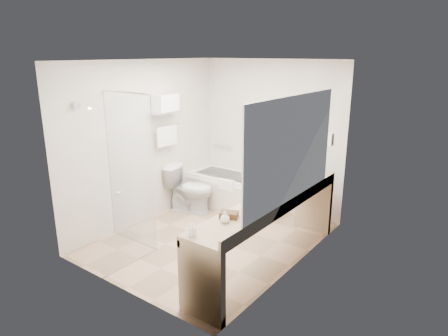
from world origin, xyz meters
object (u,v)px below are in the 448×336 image
Objects in this scene: bathtub at (233,191)px; water_bottle_left at (309,170)px; amenity_basket at (229,215)px; vanity_counter at (269,218)px; toilet at (190,189)px.

bathtub is 7.81× the size of water_bottle_left.
bathtub is 2.56m from amenity_basket.
bathtub is at bearing 137.65° from vanity_counter.
toilet is 3.87× the size of water_bottle_left.
bathtub is 2.09m from vanity_counter.
vanity_counter is at bearing 79.43° from amenity_basket.
bathtub is at bearing 124.20° from amenity_basket.
toilet is 3.94× the size of amenity_basket.
water_bottle_left is at bearing -5.49° from bathtub.
bathtub is at bearing 174.51° from water_bottle_left.
water_bottle_left is at bearing -93.21° from toilet.
toilet is at bearing 142.02° from amenity_basket.
amenity_basket is (1.40, -2.06, 0.61)m from bathtub.
vanity_counter is 13.42× the size of amenity_basket.
bathtub is 2.02× the size of toilet.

